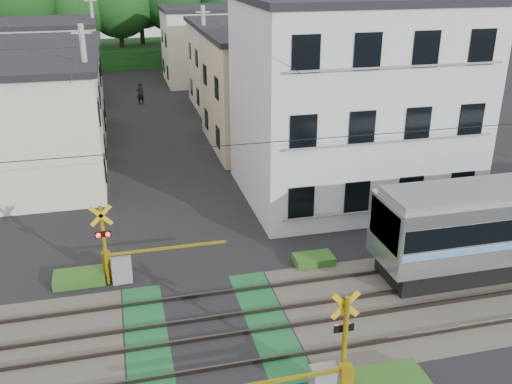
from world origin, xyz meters
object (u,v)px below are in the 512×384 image
object	(u,v)px
crossing_signal_near	(328,375)
crossing_signal_far	(119,263)
apartment_block	(352,100)
pedestrian	(140,93)

from	to	relation	value
crossing_signal_near	crossing_signal_far	world-z (taller)	same
crossing_signal_near	apartment_block	bearing A→B (deg)	65.78
crossing_signal_far	apartment_block	world-z (taller)	apartment_block
crossing_signal_near	pedestrian	xyz separation A→B (m)	(-2.88, 33.98, 0.16)
apartment_block	pedestrian	xyz separation A→B (m)	(-8.80, 20.83, -3.78)
crossing_signal_near	apartment_block	xyz separation A→B (m)	(5.91, 13.15, 3.94)
crossing_signal_far	pedestrian	xyz separation A→B (m)	(2.29, 26.67, 0.16)
crossing_signal_far	crossing_signal_near	bearing A→B (deg)	-54.71
apartment_block	crossing_signal_near	bearing A→B (deg)	-114.22
crossing_signal_near	crossing_signal_far	size ratio (longest dim) A/B	1.00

